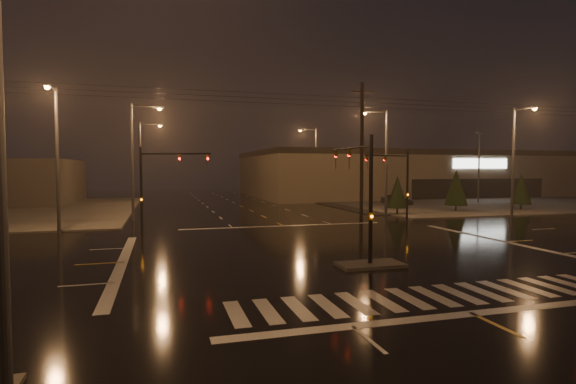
{
  "coord_description": "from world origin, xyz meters",
  "views": [
    {
      "loc": [
        -9.18,
        -22.53,
        4.47
      ],
      "look_at": [
        -1.49,
        4.52,
        3.0
      ],
      "focal_mm": 28.0,
      "sensor_mm": 36.0,
      "label": 1
    }
  ],
  "objects": [
    {
      "name": "streetlight_3",
      "position": [
        11.18,
        16.0,
        5.8
      ],
      "size": [
        2.77,
        0.32,
        10.0
      ],
      "color": "#38383A",
      "rests_on": "ground"
    },
    {
      "name": "median_island",
      "position": [
        0.0,
        -4.0,
        0.07
      ],
      "size": [
        3.0,
        1.6,
        0.15
      ],
      "primitive_type": "cube",
      "color": "#45433E",
      "rests_on": "ground"
    },
    {
      "name": "car_parked",
      "position": [
        18.36,
        26.1,
        0.7
      ],
      "size": [
        2.94,
        4.42,
        1.4
      ],
      "primitive_type": "imported",
      "rotation": [
        0.0,
        0.0,
        0.35
      ],
      "color": "black",
      "rests_on": "ground"
    },
    {
      "name": "streetlight_1",
      "position": [
        -11.18,
        18.0,
        5.8
      ],
      "size": [
        2.77,
        0.32,
        10.0
      ],
      "color": "#38383A",
      "rests_on": "ground"
    },
    {
      "name": "stop_bar_near",
      "position": [
        0.0,
        -11.0,
        0.01
      ],
      "size": [
        16.0,
        0.5,
        0.01
      ],
      "primitive_type": "cube",
      "color": "beige",
      "rests_on": "ground"
    },
    {
      "name": "signal_mast_ne",
      "position": [
        9.5,
        10.14,
        3.79
      ],
      "size": [
        4.84,
        1.86,
        6.0
      ],
      "color": "black",
      "rests_on": "ground"
    },
    {
      "name": "parking_lot",
      "position": [
        35.0,
        28.0,
        0.04
      ],
      "size": [
        50.0,
        24.0,
        0.08
      ],
      "primitive_type": "cube",
      "color": "black",
      "rests_on": "ground"
    },
    {
      "name": "signal_mast_nw",
      "position": [
        -9.5,
        10.14,
        3.79
      ],
      "size": [
        4.84,
        1.86,
        6.0
      ],
      "color": "black",
      "rests_on": "ground"
    },
    {
      "name": "retail_building",
      "position": [
        35.0,
        45.99,
        3.84
      ],
      "size": [
        60.2,
        28.3,
        7.2
      ],
      "color": "#776755",
      "rests_on": "ground"
    },
    {
      "name": "stop_bar_far",
      "position": [
        0.0,
        11.0,
        0.01
      ],
      "size": [
        16.0,
        0.5,
        0.01
      ],
      "primitive_type": "cube",
      "color": "beige",
      "rests_on": "ground"
    },
    {
      "name": "streetlight_5",
      "position": [
        -16.0,
        11.18,
        5.8
      ],
      "size": [
        0.32,
        2.77,
        10.0
      ],
      "color": "#38383A",
      "rests_on": "ground"
    },
    {
      "name": "streetlight_6",
      "position": [
        22.0,
        11.18,
        5.8
      ],
      "size": [
        0.32,
        2.77,
        10.0
      ],
      "color": "#38383A",
      "rests_on": "ground"
    },
    {
      "name": "streetlight_2",
      "position": [
        -11.18,
        34.0,
        5.8
      ],
      "size": [
        2.77,
        0.32,
        10.0
      ],
      "color": "#38383A",
      "rests_on": "ground"
    },
    {
      "name": "utility_pole_1",
      "position": [
        8.0,
        14.0,
        6.13
      ],
      "size": [
        2.2,
        0.32,
        12.0
      ],
      "color": "black",
      "rests_on": "ground"
    },
    {
      "name": "sidewalk_ne",
      "position": [
        30.0,
        30.0,
        0.06
      ],
      "size": [
        36.0,
        36.0,
        0.12
      ],
      "primitive_type": "cube",
      "color": "#45433E",
      "rests_on": "ground"
    },
    {
      "name": "signal_mast_median",
      "position": [
        0.0,
        -3.07,
        3.75
      ],
      "size": [
        0.25,
        4.59,
        6.0
      ],
      "color": "black",
      "rests_on": "ground"
    },
    {
      "name": "ground",
      "position": [
        0.0,
        0.0,
        0.0
      ],
      "size": [
        140.0,
        140.0,
        0.0
      ],
      "primitive_type": "plane",
      "color": "black",
      "rests_on": "ground"
    },
    {
      "name": "streetlight_0",
      "position": [
        -11.18,
        -15.0,
        5.8
      ],
      "size": [
        2.77,
        0.32,
        10.0
      ],
      "color": "#38383A",
      "rests_on": "ground"
    },
    {
      "name": "conifer_2",
      "position": [
        27.67,
        16.46,
        2.34
      ],
      "size": [
        2.1,
        2.1,
        3.98
      ],
      "color": "black",
      "rests_on": "ground"
    },
    {
      "name": "streetlight_4",
      "position": [
        11.18,
        36.0,
        5.8
      ],
      "size": [
        2.77,
        0.32,
        10.0
      ],
      "color": "#38383A",
      "rests_on": "ground"
    },
    {
      "name": "conifer_0",
      "position": [
        12.71,
        15.99,
        2.25
      ],
      "size": [
        1.98,
        1.98,
        3.8
      ],
      "color": "black",
      "rests_on": "ground"
    },
    {
      "name": "crosswalk",
      "position": [
        0.0,
        -9.0,
        0.01
      ],
      "size": [
        15.0,
        2.6,
        0.01
      ],
      "primitive_type": "cube",
      "color": "beige",
      "rests_on": "ground"
    },
    {
      "name": "conifer_1",
      "position": [
        20.06,
        17.06,
        2.54
      ],
      "size": [
        2.36,
        2.36,
        4.38
      ],
      "color": "black",
      "rests_on": "ground"
    }
  ]
}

